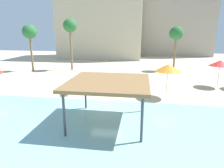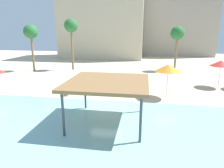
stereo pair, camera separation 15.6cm
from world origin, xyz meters
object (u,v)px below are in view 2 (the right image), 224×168
palm_tree_0 (71,27)px  palm_tree_1 (177,34)px  lounge_chair_1 (66,90)px  palm_tree_2 (31,33)px  beach_umbrella_orange_0 (168,68)px  beach_umbrella_red_3 (221,63)px  shade_pavilion (108,83)px

palm_tree_0 → palm_tree_1: 14.71m
lounge_chair_1 → palm_tree_2: bearing=-162.2°
beach_umbrella_orange_0 → beach_umbrella_red_3: 6.87m
beach_umbrella_red_3 → palm_tree_2: bearing=167.3°
shade_pavilion → palm_tree_0: bearing=116.4°
beach_umbrella_red_3 → shade_pavilion: bearing=-134.4°
shade_pavilion → palm_tree_2: palm_tree_2 is taller
shade_pavilion → lounge_chair_1: bearing=132.2°
palm_tree_0 → palm_tree_1: size_ratio=1.17×
lounge_chair_1 → palm_tree_1: (11.25, 12.69, 4.71)m
shade_pavilion → beach_umbrella_orange_0: beach_umbrella_orange_0 is taller
beach_umbrella_red_3 → beach_umbrella_orange_0: bearing=-142.8°
palm_tree_0 → shade_pavilion: bearing=-63.6°
shade_pavilion → palm_tree_1: 19.32m
palm_tree_0 → palm_tree_2: size_ratio=1.13×
beach_umbrella_red_3 → palm_tree_0: (-17.71, 6.81, 3.60)m
palm_tree_2 → beach_umbrella_orange_0: bearing=-28.1°
beach_umbrella_orange_0 → lounge_chair_1: bearing=-178.8°
palm_tree_1 → shade_pavilion: bearing=-109.5°
shade_pavilion → beach_umbrella_orange_0: bearing=54.0°
shade_pavilion → palm_tree_1: palm_tree_1 is taller
beach_umbrella_orange_0 → lounge_chair_1: size_ratio=1.44×
palm_tree_0 → beach_umbrella_red_3: bearing=-21.0°
palm_tree_1 → palm_tree_2: bearing=-170.9°
beach_umbrella_orange_0 → beach_umbrella_red_3: size_ratio=1.05×
lounge_chair_1 → palm_tree_0: 12.95m
lounge_chair_1 → palm_tree_1: 17.60m
lounge_chair_1 → palm_tree_1: size_ratio=0.32×
shade_pavilion → lounge_chair_1: (-4.86, 5.36, -2.18)m
palm_tree_1 → palm_tree_0: bearing=-173.9°
shade_pavilion → beach_umbrella_orange_0: size_ratio=1.66×
beach_umbrella_orange_0 → palm_tree_2: palm_tree_2 is taller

